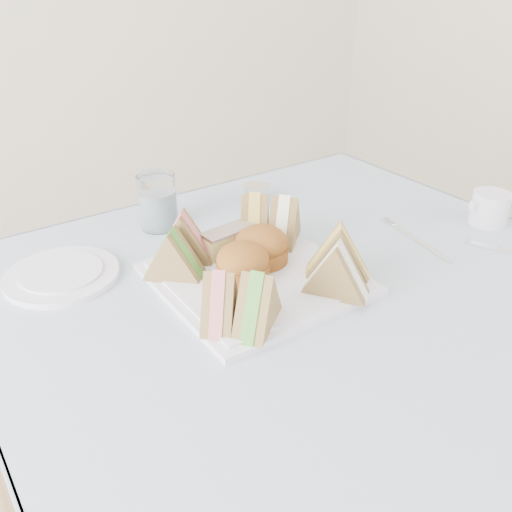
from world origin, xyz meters
TOP-DOWN VIEW (x-y plane):
  - table at (0.00, 0.00)m, footprint 0.90×0.90m
  - tablecloth at (0.00, 0.00)m, footprint 1.02×1.02m
  - serving_plate at (-0.07, 0.09)m, footprint 0.31×0.31m
  - sandwich_fl_a at (-0.19, 0.02)m, footprint 0.10×0.10m
  - sandwich_fl_b at (-0.15, -0.02)m, footprint 0.11×0.10m
  - sandwich_fr_a at (0.04, 0.02)m, footprint 0.11×0.11m
  - sandwich_fr_b at (0.00, -0.02)m, footprint 0.10×0.11m
  - sandwich_bl_a at (-0.18, 0.17)m, footprint 0.10×0.10m
  - sandwich_bl_b at (-0.14, 0.21)m, footprint 0.11×0.10m
  - sandwich_br_a at (0.04, 0.17)m, footprint 0.11×0.11m
  - sandwich_br_b at (0.00, 0.21)m, footprint 0.10×0.11m
  - scone_left at (-0.09, 0.10)m, footprint 0.09×0.09m
  - scone_right at (-0.04, 0.13)m, footprint 0.12×0.12m
  - pastry_slice at (-0.06, 0.19)m, footprint 0.10×0.05m
  - side_plate at (-0.33, 0.30)m, footprint 0.19×0.19m
  - water_glass at (-0.11, 0.38)m, footprint 0.09×0.09m
  - tea_strainer at (0.12, 0.37)m, footprint 0.07×0.07m
  - fork at (0.26, 0.03)m, footprint 0.04×0.17m
  - creamer_jug at (0.45, 0.01)m, footprint 0.09×0.09m

SIDE VIEW (x-z plane):
  - table at x=0.00m, z-range 0.00..0.74m
  - tablecloth at x=0.00m, z-range 0.74..0.75m
  - fork at x=0.26m, z-range 0.75..0.75m
  - side_plate at x=-0.33m, z-range 0.75..0.76m
  - serving_plate at x=-0.07m, z-range 0.75..0.76m
  - tea_strainer at x=0.12m, z-range 0.75..0.78m
  - creamer_jug at x=0.45m, z-range 0.75..0.81m
  - pastry_slice at x=-0.06m, z-range 0.76..0.81m
  - scone_left at x=-0.09m, z-range 0.76..0.82m
  - scone_right at x=-0.04m, z-range 0.76..0.82m
  - sandwich_fl_a at x=-0.19m, z-range 0.76..0.84m
  - water_glass at x=-0.11m, z-range 0.75..0.86m
  - sandwich_bl_a at x=-0.18m, z-range 0.76..0.85m
  - sandwich_fl_b at x=-0.15m, z-range 0.76..0.85m
  - sandwich_fr_b at x=0.00m, z-range 0.76..0.85m
  - sandwich_br_a at x=0.04m, z-range 0.76..0.85m
  - sandwich_br_b at x=0.00m, z-range 0.76..0.85m
  - sandwich_fr_a at x=0.04m, z-range 0.76..0.85m
  - sandwich_bl_b at x=-0.14m, z-range 0.76..0.85m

